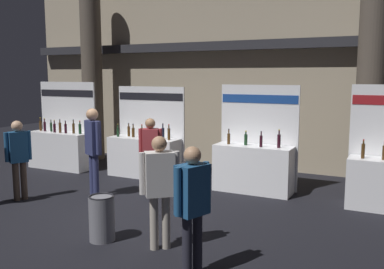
{
  "coord_description": "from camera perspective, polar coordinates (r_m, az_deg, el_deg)",
  "views": [
    {
      "loc": [
        4.47,
        -6.32,
        2.49
      ],
      "look_at": [
        0.79,
        1.04,
        1.34
      ],
      "focal_mm": 39.75,
      "sensor_mm": 36.0,
      "label": 1
    }
  ],
  "objects": [
    {
      "name": "visitor_2",
      "position": [
        6.07,
        -4.36,
        -6.37
      ],
      "size": [
        0.48,
        0.46,
        1.65
      ],
      "rotation": [
        0.0,
        0.0,
        3.85
      ],
      "color": "#ADA393",
      "rests_on": "ground_plane"
    },
    {
      "name": "exhibitor_booth_0",
      "position": [
        11.97,
        -17.12,
        -1.53
      ],
      "size": [
        1.87,
        0.66,
        2.31
      ],
      "color": "white",
      "rests_on": "ground_plane"
    },
    {
      "name": "exhibitor_booth_1",
      "position": [
        10.56,
        -6.32,
        -2.53
      ],
      "size": [
        1.89,
        0.66,
        2.21
      ],
      "color": "white",
      "rests_on": "ground_plane"
    },
    {
      "name": "visitor_7",
      "position": [
        8.89,
        -13.13,
        -1.34
      ],
      "size": [
        0.48,
        0.33,
        1.83
      ],
      "rotation": [
        0.0,
        0.0,
        5.85
      ],
      "color": "navy",
      "rests_on": "ground_plane"
    },
    {
      "name": "visitor_3",
      "position": [
        8.93,
        -5.58,
        -2.07
      ],
      "size": [
        0.45,
        0.36,
        1.61
      ],
      "rotation": [
        0.0,
        0.0,
        0.47
      ],
      "color": "#47382D",
      "rests_on": "ground_plane"
    },
    {
      "name": "trash_bin",
      "position": [
        6.68,
        -12.01,
        -10.91
      ],
      "size": [
        0.39,
        0.39,
        0.7
      ],
      "color": "slate",
      "rests_on": "ground_plane"
    },
    {
      "name": "exhibitor_booth_2",
      "position": [
        9.24,
        8.29,
        -3.96
      ],
      "size": [
        1.75,
        0.66,
        2.29
      ],
      "color": "white",
      "rests_on": "ground_plane"
    },
    {
      "name": "hall_colonnade",
      "position": [
        11.67,
        4.08,
        10.06
      ],
      "size": [
        12.81,
        1.4,
        5.94
      ],
      "color": "tan",
      "rests_on": "ground_plane"
    },
    {
      "name": "visitor_0",
      "position": [
        9.13,
        -22.26,
        -2.48
      ],
      "size": [
        0.34,
        0.46,
        1.6
      ],
      "rotation": [
        0.0,
        0.0,
        4.22
      ],
      "color": "#47382D",
      "rests_on": "ground_plane"
    },
    {
      "name": "visitor_4",
      "position": [
        5.27,
        0.05,
        -8.66
      ],
      "size": [
        0.38,
        0.53,
        1.64
      ],
      "rotation": [
        0.0,
        0.0,
        4.36
      ],
      "color": "#23232D",
      "rests_on": "ground_plane"
    },
    {
      "name": "ground_plane",
      "position": [
        8.14,
        -8.41,
        -9.95
      ],
      "size": [
        25.63,
        25.63,
        0.0
      ],
      "primitive_type": "plane",
      "color": "black"
    }
  ]
}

